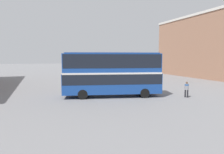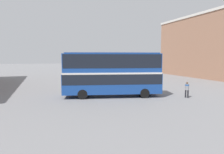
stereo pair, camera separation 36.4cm
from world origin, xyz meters
name	(u,v)px [view 1 (the left image)]	position (x,y,z in m)	size (l,w,h in m)	color
ground_plane	(121,94)	(0.00, 0.00, 0.00)	(240.00, 240.00, 0.00)	slate
double_decker_bus	(112,72)	(-1.55, -0.99, 2.86)	(11.26, 5.08, 5.00)	#194293
pedestrian_foreground	(187,88)	(6.12, -4.30, 1.09)	(0.59, 0.59, 1.78)	#232328
parked_car_kerb_near	(144,75)	(11.41, 14.95, 0.72)	(4.36, 2.74, 1.41)	navy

